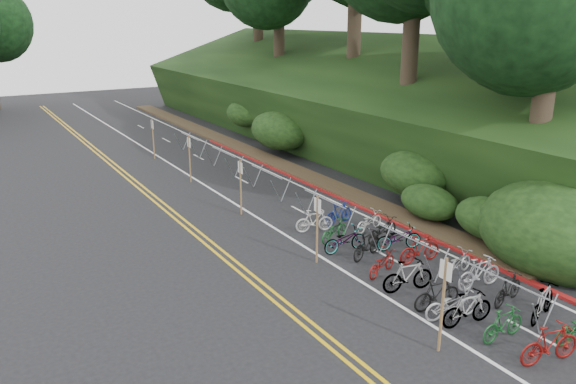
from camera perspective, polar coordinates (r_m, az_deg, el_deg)
name	(u,v)px	position (r m, az deg, el deg)	size (l,w,h in m)	color
ground	(398,330)	(16.47, 11.15, -13.64)	(120.00, 120.00, 0.00)	black
road_markings	(251,220)	(24.35, -3.73, -2.86)	(7.47, 80.00, 0.01)	gold
red_curb	(323,190)	(28.37, 3.58, 0.19)	(0.25, 28.00, 0.10)	maroon
embankment	(354,110)	(37.54, 6.72, 8.28)	(14.30, 48.14, 9.11)	black
bike_rack_front	(504,289)	(17.72, 21.10, -9.17)	(1.13, 2.82, 1.14)	gray
bike_racks_rest	(267,178)	(27.59, -2.20, 1.46)	(1.14, 23.00, 1.17)	gray
signpost_near	(443,299)	(15.09, 15.48, -10.43)	(0.08, 0.40, 2.66)	brown
signposts_rest	(213,168)	(27.28, -7.65, 2.39)	(0.08, 18.40, 2.50)	brown
bike_front	(452,304)	(17.22, 16.30, -10.84)	(1.76, 0.61, 0.92)	#9E9EA3
bike_valet	(421,262)	(19.58, 13.37, -6.96)	(3.25, 12.67, 1.08)	maroon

